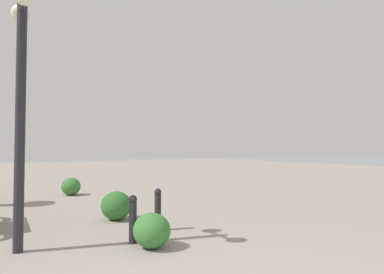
{
  "coord_description": "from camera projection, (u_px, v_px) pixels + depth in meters",
  "views": [
    {
      "loc": [
        -1.3,
        1.41,
        1.49
      ],
      "look_at": [
        8.91,
        -4.88,
        1.91
      ],
      "focal_mm": 30.32,
      "sensor_mm": 36.0,
      "label": 1
    }
  ],
  "objects": [
    {
      "name": "shrub_wide",
      "position": [
        116.0,
        206.0,
        6.76
      ],
      "size": [
        0.69,
        0.62,
        0.59
      ],
      "color": "#2D6628",
      "rests_on": "ground"
    },
    {
      "name": "lamppost",
      "position": [
        21.0,
        78.0,
        4.72
      ],
      "size": [
        0.98,
        0.28,
        3.74
      ],
      "color": "#232328",
      "rests_on": "ground"
    },
    {
      "name": "bollard_mid",
      "position": [
        158.0,
        208.0,
        5.89
      ],
      "size": [
        0.13,
        0.13,
        0.76
      ],
      "color": "#232328",
      "rests_on": "ground"
    },
    {
      "name": "shrub_low",
      "position": [
        71.0,
        186.0,
        10.3
      ],
      "size": [
        0.65,
        0.58,
        0.55
      ],
      "color": "#387533",
      "rests_on": "ground"
    },
    {
      "name": "shrub_round",
      "position": [
        152.0,
        230.0,
        4.86
      ],
      "size": [
        0.61,
        0.55,
        0.52
      ],
      "color": "#387533",
      "rests_on": "ground"
    },
    {
      "name": "bollard_near",
      "position": [
        133.0,
        218.0,
        5.1
      ],
      "size": [
        0.13,
        0.13,
        0.75
      ],
      "color": "#232328",
      "rests_on": "ground"
    }
  ]
}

